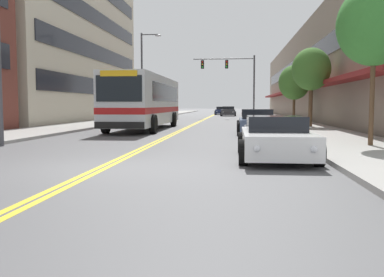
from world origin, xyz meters
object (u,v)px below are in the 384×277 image
object	(u,v)px
car_charcoal_parked_left_near	(147,115)
street_lamp_left_near	(8,18)
traffic_signal_mast	(234,74)
street_lamp_left_far	(144,70)
car_navy_moving_lead	(222,111)
city_bus	(146,100)
car_red_parked_left_mid	(160,114)
car_dark_grey_moving_second	(228,111)
street_tree_right_near	(374,25)
street_tree_right_far	(294,83)
car_white_parked_right_foreground	(276,138)
street_tree_right_mid	(311,69)
car_slate_blue_parked_right_mid	(257,122)

from	to	relation	value
car_charcoal_parked_left_near	street_lamp_left_near	distance (m)	21.95
traffic_signal_mast	street_lamp_left_far	bearing A→B (deg)	-131.45
car_charcoal_parked_left_near	car_navy_moving_lead	xyz separation A→B (m)	(5.55, 29.33, -0.01)
city_bus	traffic_signal_mast	size ratio (longest dim) A/B	1.75
street_lamp_left_near	car_charcoal_parked_left_near	bearing A→B (deg)	88.61
city_bus	street_lamp_left_near	xyz separation A→B (m)	(-2.58, -11.27, 2.78)
car_red_parked_left_mid	street_lamp_left_near	world-z (taller)	street_lamp_left_near
car_dark_grey_moving_second	street_tree_right_near	size ratio (longest dim) A/B	0.89
car_red_parked_left_mid	street_tree_right_far	size ratio (longest dim) A/B	1.05
street_lamp_left_near	street_tree_right_near	world-z (taller)	street_lamp_left_near
car_red_parked_left_mid	car_white_parked_right_foreground	size ratio (longest dim) A/B	1.05
car_charcoal_parked_left_near	street_tree_right_mid	distance (m)	15.34
car_slate_blue_parked_right_mid	car_charcoal_parked_left_near	bearing A→B (deg)	121.90
city_bus	car_red_parked_left_mid	bearing A→B (deg)	97.04
car_white_parked_right_foreground	street_lamp_left_far	world-z (taller)	street_lamp_left_far
street_lamp_left_near	car_red_parked_left_mid	bearing A→B (deg)	89.04
car_charcoal_parked_left_near	street_tree_right_mid	world-z (taller)	street_tree_right_mid
car_white_parked_right_foreground	street_tree_right_near	distance (m)	5.75
street_tree_right_mid	car_red_parked_left_mid	bearing A→B (deg)	128.69
traffic_signal_mast	street_tree_right_near	size ratio (longest dim) A/B	1.28
car_dark_grey_moving_second	street_lamp_left_near	bearing A→B (deg)	-99.42
car_white_parked_right_foreground	car_navy_moving_lead	size ratio (longest dim) A/B	0.96
traffic_signal_mast	car_red_parked_left_mid	bearing A→B (deg)	-148.68
street_lamp_left_far	car_navy_moving_lead	bearing A→B (deg)	77.10
car_navy_moving_lead	street_tree_right_mid	world-z (taller)	street_tree_right_mid
car_white_parked_right_foreground	street_tree_right_far	xyz separation A→B (m)	(3.73, 24.18, 2.77)
car_charcoal_parked_left_near	street_tree_right_mid	bearing A→B (deg)	-35.13
street_tree_right_near	car_navy_moving_lead	bearing A→B (deg)	97.40
car_white_parked_right_foreground	car_dark_grey_moving_second	world-z (taller)	car_dark_grey_moving_second
traffic_signal_mast	street_lamp_left_near	bearing A→B (deg)	-103.48
street_lamp_left_near	street_tree_right_far	size ratio (longest dim) A/B	1.64
traffic_signal_mast	car_navy_moving_lead	bearing A→B (deg)	95.68
car_navy_moving_lead	street_tree_right_mid	xyz separation A→B (m)	(6.73, -37.97, 3.13)
car_slate_blue_parked_right_mid	car_navy_moving_lead	bearing A→B (deg)	94.13
car_navy_moving_lead	car_dark_grey_moving_second	xyz separation A→B (m)	(1.10, -7.72, 0.03)
car_red_parked_left_mid	traffic_signal_mast	distance (m)	9.68
city_bus	street_tree_right_far	distance (m)	14.66
car_charcoal_parked_left_near	street_tree_right_near	bearing A→B (deg)	-60.38
traffic_signal_mast	car_charcoal_parked_left_near	bearing A→B (deg)	-123.14
street_tree_right_far	street_lamp_left_near	bearing A→B (deg)	-120.98
street_lamp_left_far	street_tree_right_mid	bearing A→B (deg)	-39.86
car_charcoal_parked_left_near	street_lamp_left_near	xyz separation A→B (m)	(-0.52, -21.58, 4.00)
street_tree_right_mid	street_lamp_left_near	bearing A→B (deg)	-134.70
car_charcoal_parked_left_near	street_tree_right_far	bearing A→B (deg)	-0.17
car_white_parked_right_foreground	street_tree_right_far	world-z (taller)	street_tree_right_far
city_bus	car_charcoal_parked_left_near	world-z (taller)	city_bus
street_lamp_left_near	street_tree_right_near	xyz separation A→B (m)	(12.65, 0.26, -0.44)
traffic_signal_mast	street_lamp_left_far	size ratio (longest dim) A/B	0.87
city_bus	car_dark_grey_moving_second	world-z (taller)	city_bus
car_charcoal_parked_left_near	street_tree_right_far	size ratio (longest dim) A/B	1.01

